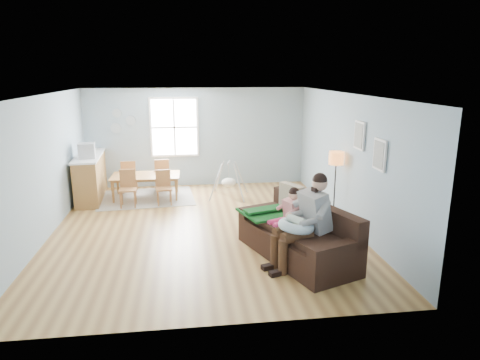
{
  "coord_description": "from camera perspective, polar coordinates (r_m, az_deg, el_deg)",
  "views": [
    {
      "loc": [
        -0.31,
        -8.29,
        3.13
      ],
      "look_at": [
        0.76,
        -0.01,
        1.0
      ],
      "focal_mm": 32.0,
      "sensor_mm": 36.0,
      "label": 1
    }
  ],
  "objects": [
    {
      "name": "dining_table",
      "position": [
        11.06,
        -12.4,
        -0.88
      ],
      "size": [
        1.7,
        0.95,
        0.6
      ],
      "primitive_type": "imported",
      "rotation": [
        0.0,
        0.0,
        -0.01
      ],
      "color": "brown",
      "rests_on": "rug"
    },
    {
      "name": "infant",
      "position": [
        6.94,
        7.31,
        -5.26
      ],
      "size": [
        0.29,
        0.4,
        0.15
      ],
      "color": "silver",
      "rests_on": "nursing_pillow"
    },
    {
      "name": "chair_se",
      "position": [
        10.46,
        -10.15,
        -0.71
      ],
      "size": [
        0.41,
        0.41,
        0.83
      ],
      "color": "brown",
      "rests_on": "rug"
    },
    {
      "name": "chair_sw",
      "position": [
        10.46,
        -14.73,
        -0.77
      ],
      "size": [
        0.41,
        0.41,
        0.88
      ],
      "color": "brown",
      "rests_on": "rug"
    },
    {
      "name": "nursing_pillow",
      "position": [
        6.94,
        7.49,
        -6.07
      ],
      "size": [
        0.75,
        0.74,
        0.24
      ],
      "primitive_type": "torus",
      "rotation": [
        0.0,
        0.14,
        0.32
      ],
      "color": "silver",
      "rests_on": "father"
    },
    {
      "name": "beige_pillow",
      "position": [
        7.94,
        6.88,
        -2.48
      ],
      "size": [
        0.38,
        0.55,
        0.54
      ],
      "primitive_type": "cube",
      "rotation": [
        0.0,
        0.0,
        0.48
      ],
      "color": "tan",
      "rests_on": "sofa"
    },
    {
      "name": "monitor",
      "position": [
        10.83,
        -19.8,
        3.72
      ],
      "size": [
        0.42,
        0.4,
        0.35
      ],
      "color": "#B1B1B6",
      "rests_on": "counter"
    },
    {
      "name": "chair_ne",
      "position": [
        11.57,
        -10.38,
        0.92
      ],
      "size": [
        0.44,
        0.44,
        0.89
      ],
      "color": "brown",
      "rests_on": "rug"
    },
    {
      "name": "room",
      "position": [
        8.33,
        -5.26,
        9.36
      ],
      "size": [
        8.4,
        9.4,
        3.9
      ],
      "color": "olive"
    },
    {
      "name": "chair_nw",
      "position": [
        11.58,
        -14.57,
        0.67
      ],
      "size": [
        0.4,
        0.4,
        0.88
      ],
      "color": "brown",
      "rests_on": "rug"
    },
    {
      "name": "rug",
      "position": [
        11.14,
        -12.32,
        -2.33
      ],
      "size": [
        2.47,
        1.96,
        0.01
      ],
      "primitive_type": "cube",
      "rotation": [
        0.0,
        0.0,
        0.09
      ],
      "color": "gray",
      "rests_on": "room"
    },
    {
      "name": "counter",
      "position": [
        11.35,
        -19.3,
        0.43
      ],
      "size": [
        0.72,
        2.04,
        1.12
      ],
      "color": "brown",
      "rests_on": "room"
    },
    {
      "name": "floor_lamp",
      "position": [
        9.15,
        12.68,
        2.1
      ],
      "size": [
        0.3,
        0.3,
        1.51
      ],
      "color": "black",
      "rests_on": "room"
    },
    {
      "name": "pictures",
      "position": [
        8.05,
        16.83,
        4.54
      ],
      "size": [
        0.05,
        1.34,
        0.74
      ],
      "color": "white",
      "rests_on": "room"
    },
    {
      "name": "green_throw",
      "position": [
        7.97,
        4.16,
        -4.24
      ],
      "size": [
        1.28,
        1.16,
        0.04
      ],
      "primitive_type": "cube",
      "rotation": [
        0.0,
        0.0,
        0.32
      ],
      "color": "#155C1A",
      "rests_on": "sofa"
    },
    {
      "name": "wall_plates",
      "position": [
        11.95,
        -15.58,
        7.54
      ],
      "size": [
        0.67,
        0.02,
        0.66
      ],
      "color": "#95AAB3",
      "rests_on": "room"
    },
    {
      "name": "sofa",
      "position": [
        7.51,
        7.93,
        -7.68
      ],
      "size": [
        1.77,
        2.54,
        0.95
      ],
      "color": "black",
      "rests_on": "room"
    },
    {
      "name": "father",
      "position": [
        7.01,
        8.71,
        -5.05
      ],
      "size": [
        1.18,
        0.76,
        1.55
      ],
      "color": "gray",
      "rests_on": "sofa"
    },
    {
      "name": "window",
      "position": [
        11.85,
        -8.75,
        6.97
      ],
      "size": [
        1.32,
        0.08,
        1.62
      ],
      "color": "white",
      "rests_on": "room"
    },
    {
      "name": "baby_swing",
      "position": [
        10.85,
        -1.51,
        -0.24
      ],
      "size": [
        1.07,
        1.08,
        0.91
      ],
      "color": "#B1B1B6",
      "rests_on": "room"
    },
    {
      "name": "toddler",
      "position": [
        7.48,
        6.49,
        -3.94
      ],
      "size": [
        0.64,
        0.49,
        0.95
      ],
      "color": "silver",
      "rests_on": "sofa"
    },
    {
      "name": "storage_cube",
      "position": [
        7.2,
        11.45,
        -9.73
      ],
      "size": [
        0.51,
        0.48,
        0.46
      ],
      "color": "silver",
      "rests_on": "room"
    }
  ]
}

